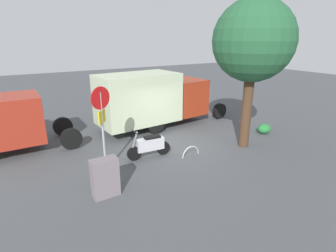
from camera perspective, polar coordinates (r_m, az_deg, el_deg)
name	(u,v)px	position (r m, az deg, el deg)	size (l,w,h in m)	color
ground_plane	(180,146)	(11.73, 2.53, -4.35)	(60.00, 60.00, 0.00)	#474A4E
box_truck_near	(154,97)	(13.86, -2.98, 6.18)	(7.44, 2.73, 2.87)	black
motorcycle	(150,145)	(10.51, -3.93, -4.11)	(1.81, 0.55, 1.20)	black
stop_sign	(102,117)	(9.13, -14.04, 1.94)	(0.71, 0.33, 3.06)	#9E9EA3
street_tree	(253,42)	(11.34, 17.85, 16.84)	(3.22, 3.22, 6.05)	#47301E
utility_cabinet	(105,178)	(8.23, -13.38, -10.75)	(0.79, 0.40, 1.21)	slate
bike_rack_hoop	(191,156)	(10.85, 4.88, -6.39)	(0.85, 0.85, 0.05)	#B7B7BC
shrub_near_sign	(264,129)	(14.02, 19.96, -0.54)	(0.71, 0.58, 0.48)	#277837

